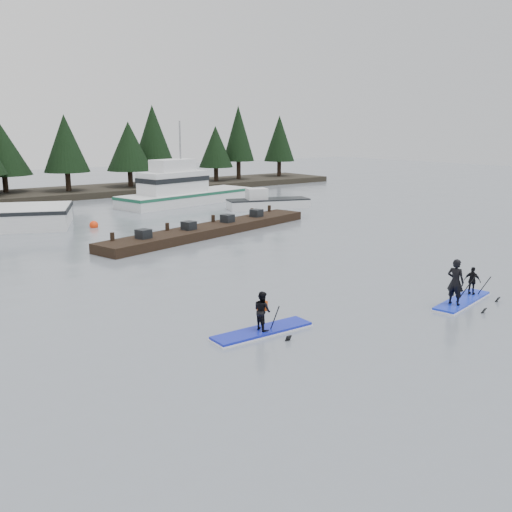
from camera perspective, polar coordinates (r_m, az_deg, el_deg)
ground at (r=20.71m, az=10.08°, el=-5.91°), size 160.00×160.00×0.00m
far_shore at (r=57.47m, az=-22.23°, el=5.58°), size 70.00×8.00×0.60m
treeline at (r=57.51m, az=-22.20°, el=5.28°), size 60.00×4.00×8.00m
fishing_boat_medium at (r=50.54m, az=-7.21°, el=5.84°), size 13.42×6.23×7.92m
skiff at (r=47.21m, az=1.23°, el=5.26°), size 6.95×4.11×0.78m
floating_dock at (r=35.90m, az=-4.45°, el=2.65°), size 16.64×6.26×0.55m
buoy_b at (r=39.66m, az=-15.90°, el=2.76°), size 0.58×0.58×0.58m
buoy_c at (r=50.66m, az=-0.24°, el=5.33°), size 0.63×0.63×0.63m
paddleboard_solo at (r=18.61m, az=0.63°, el=-6.49°), size 3.55×1.15×1.85m
paddleboard_duo at (r=22.96m, az=19.84°, el=-3.08°), size 3.60×1.57×2.36m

